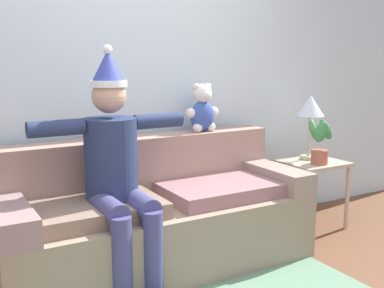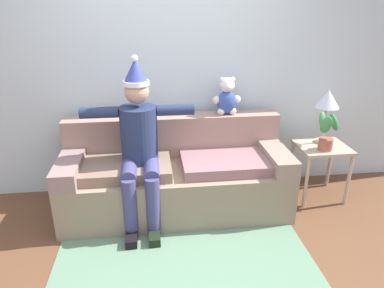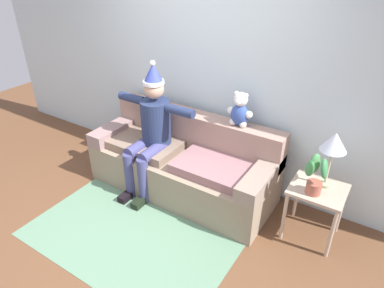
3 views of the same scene
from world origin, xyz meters
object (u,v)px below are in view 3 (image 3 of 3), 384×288
Objects in this scene: couch at (184,163)px; side_table at (317,197)px; table_lamp at (334,145)px; potted_plant at (315,176)px; person_seated at (151,128)px; teddy_bear at (240,111)px.

couch is 1.53m from side_table.
side_table is at bearing -109.14° from table_lamp.
side_table is 0.31m from potted_plant.
side_table is 1.47× the size of potted_plant.
person_seated is at bearing -174.34° from side_table.
person_seated is at bearing -177.50° from potted_plant.
side_table is 0.55m from table_lamp.
side_table is at bearing 5.66° from person_seated.
table_lamp is at bearing -8.29° from teddy_bear.
person_seated is 4.05× the size of teddy_bear.
teddy_bear reaches higher than potted_plant.
person_seated reaches higher than potted_plant.
couch reaches higher than side_table.
side_table is at bearing 0.66° from couch.
person_seated is 2.75× the size of table_lamp.
potted_plant is (-0.04, -0.10, 0.29)m from side_table.
person_seated is 1.89m from side_table.
teddy_bear is 0.96× the size of potted_plant.
side_table is 1.04× the size of table_lamp.
person_seated reaches higher than couch.
person_seated is at bearing -154.53° from teddy_bear.
teddy_bear is 1.02m from table_lamp.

